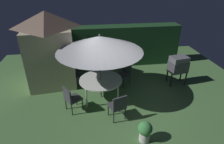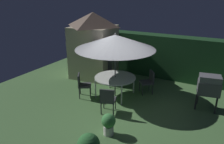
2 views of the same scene
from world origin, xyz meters
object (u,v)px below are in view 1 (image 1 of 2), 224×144
object	(u,v)px
bbq_grill	(178,65)
chair_near_shed	(76,73)
chair_toward_house	(124,73)
potted_plant_by_shed	(145,131)
patio_table	(101,80)
chair_far_side	(71,98)
patio_umbrella	(100,44)
garden_shed	(50,48)
chair_toward_hedge	(118,105)

from	to	relation	value
bbq_grill	chair_near_shed	bearing A→B (deg)	173.42
chair_toward_house	potted_plant_by_shed	xyz separation A→B (m)	(-0.05, -3.06, -0.16)
patio_table	chair_toward_house	world-z (taller)	chair_toward_house
chair_far_side	bbq_grill	bearing A→B (deg)	16.29
patio_table	chair_toward_house	size ratio (longest dim) A/B	1.71
patio_umbrella	bbq_grill	xyz separation A→B (m)	(3.18, 0.57, -1.24)
garden_shed	patio_table	bearing A→B (deg)	-37.72
garden_shed	potted_plant_by_shed	world-z (taller)	garden_shed
patio_umbrella	bbq_grill	world-z (taller)	patio_umbrella
bbq_grill	chair_far_side	xyz separation A→B (m)	(-4.22, -1.23, -0.33)
garden_shed	patio_table	xyz separation A→B (m)	(1.86, -1.44, -0.78)
patio_table	garden_shed	bearing A→B (deg)	142.28
bbq_grill	chair_near_shed	distance (m)	4.14
chair_toward_house	potted_plant_by_shed	world-z (taller)	chair_toward_house
patio_table	potted_plant_by_shed	xyz separation A→B (m)	(0.98, -2.25, -0.35)
patio_table	chair_toward_house	bearing A→B (deg)	38.26
chair_far_side	chair_toward_house	size ratio (longest dim) A/B	1.00
garden_shed	chair_near_shed	world-z (taller)	garden_shed
chair_near_shed	chair_far_side	distance (m)	1.71
chair_toward_house	chair_near_shed	bearing A→B (deg)	173.15
chair_near_shed	chair_toward_hedge	world-z (taller)	same
chair_near_shed	potted_plant_by_shed	world-z (taller)	chair_near_shed
patio_table	chair_toward_hedge	size ratio (longest dim) A/B	1.71
garden_shed	chair_toward_hedge	size ratio (longest dim) A/B	3.25
bbq_grill	chair_far_side	size ratio (longest dim) A/B	1.33
garden_shed	chair_toward_house	size ratio (longest dim) A/B	3.25
chair_far_side	potted_plant_by_shed	world-z (taller)	chair_far_side
garden_shed	chair_toward_hedge	world-z (taller)	garden_shed
chair_toward_hedge	chair_toward_house	distance (m)	2.18
chair_far_side	chair_toward_house	xyz separation A→B (m)	(2.06, 1.47, 0.00)
patio_umbrella	chair_near_shed	size ratio (longest dim) A/B	3.19
potted_plant_by_shed	chair_toward_house	bearing A→B (deg)	89.05
chair_near_shed	chair_toward_house	bearing A→B (deg)	-6.85
patio_umbrella	chair_far_side	distance (m)	1.99
patio_table	chair_toward_house	distance (m)	1.33
chair_near_shed	chair_toward_house	xyz separation A→B (m)	(1.95, -0.23, 0.00)
patio_umbrella	chair_near_shed	bearing A→B (deg)	131.33
chair_far_side	patio_umbrella	bearing A→B (deg)	32.48
chair_near_shed	potted_plant_by_shed	xyz separation A→B (m)	(1.90, -3.29, -0.16)
chair_far_side	chair_toward_hedge	world-z (taller)	same
chair_toward_hedge	potted_plant_by_shed	size ratio (longest dim) A/B	1.42
chair_toward_house	patio_umbrella	bearing A→B (deg)	-141.74
bbq_grill	potted_plant_by_shed	world-z (taller)	bbq_grill
patio_table	bbq_grill	xyz separation A→B (m)	(3.18, 0.57, 0.14)
patio_table	bbq_grill	bearing A→B (deg)	10.22
chair_near_shed	chair_toward_hedge	size ratio (longest dim) A/B	1.00
patio_table	chair_toward_hedge	bearing A→B (deg)	-72.28
chair_near_shed	potted_plant_by_shed	distance (m)	3.81
chair_toward_hedge	patio_umbrella	bearing A→B (deg)	107.72
patio_table	chair_toward_hedge	world-z (taller)	chair_toward_hedge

